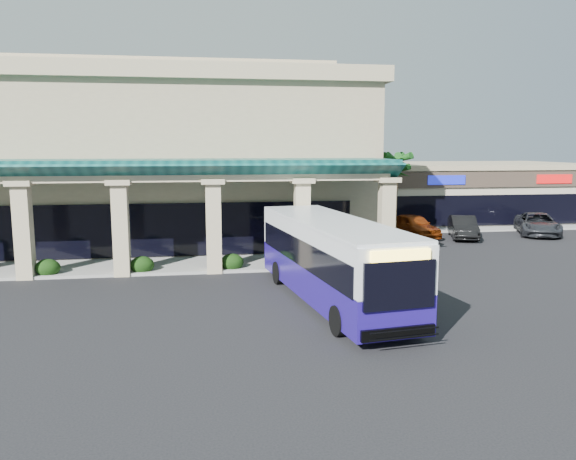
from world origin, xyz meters
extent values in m
plane|color=black|center=(0.00, 0.00, 0.00)|extent=(110.00, 110.00, 0.00)
imported|color=slate|center=(4.05, -0.88, 0.84)|extent=(0.43, 0.63, 1.68)
imported|color=#87310B|center=(11.11, 14.35, 0.82)|extent=(2.81, 5.11, 1.65)
imported|color=black|center=(14.36, 13.43, 0.77)|extent=(3.02, 4.97, 1.55)
imported|color=#2E3036|center=(20.42, 14.14, 0.79)|extent=(4.65, 6.26, 1.58)
camera|label=1|loc=(-3.54, -22.84, 6.31)|focal=35.00mm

